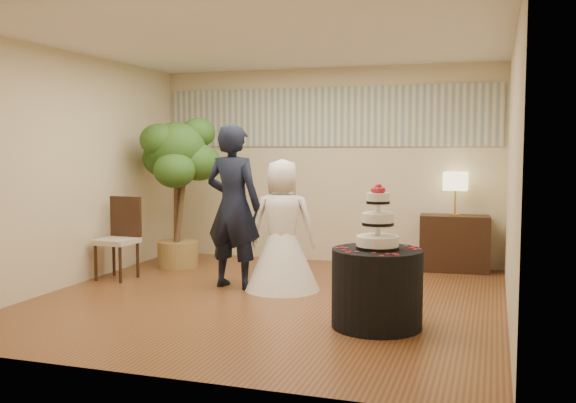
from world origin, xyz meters
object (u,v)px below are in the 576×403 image
(console, at_px, (454,243))
(ficus_tree, at_px, (177,191))
(wedding_cake, at_px, (378,217))
(groom, at_px, (233,206))
(cake_table, at_px, (377,288))
(bride, at_px, (282,225))
(table_lamp, at_px, (455,194))
(side_chair, at_px, (116,239))

(console, bearing_deg, ficus_tree, -171.15)
(wedding_cake, height_order, ficus_tree, ficus_tree)
(groom, relative_size, cake_table, 2.31)
(cake_table, height_order, ficus_tree, ficus_tree)
(groom, xyz_separation_m, ficus_tree, (-1.24, 0.96, 0.09))
(bride, bearing_deg, console, -147.15)
(console, xyz_separation_m, ficus_tree, (-3.68, -0.87, 0.68))
(wedding_cake, xyz_separation_m, ficus_tree, (-3.17, 2.11, 0.02))
(groom, bearing_deg, ficus_tree, -29.80)
(console, height_order, table_lamp, table_lamp)
(wedding_cake, height_order, table_lamp, wedding_cake)
(groom, xyz_separation_m, bride, (0.59, 0.06, -0.20))
(bride, xyz_separation_m, cake_table, (1.33, -1.21, -0.40))
(groom, xyz_separation_m, console, (2.44, 1.83, -0.59))
(cake_table, height_order, console, console)
(console, relative_size, table_lamp, 1.57)
(console, relative_size, side_chair, 0.88)
(cake_table, bearing_deg, ficus_tree, 146.31)
(table_lamp, xyz_separation_m, side_chair, (-4.03, -1.85, -0.53))
(console, distance_m, ficus_tree, 3.84)
(console, bearing_deg, table_lamp, 0.00)
(bride, distance_m, side_chair, 2.20)
(side_chair, bearing_deg, table_lamp, 28.26)
(ficus_tree, distance_m, side_chair, 1.17)
(groom, distance_m, ficus_tree, 1.57)
(bride, relative_size, table_lamp, 2.64)
(cake_table, relative_size, wedding_cake, 1.39)
(groom, height_order, console, groom)
(wedding_cake, relative_size, ficus_tree, 0.29)
(groom, distance_m, wedding_cake, 2.24)
(wedding_cake, relative_size, side_chair, 0.59)
(ficus_tree, bearing_deg, table_lamp, 13.26)
(cake_table, distance_m, console, 3.02)
(cake_table, distance_m, side_chair, 3.69)
(groom, bearing_deg, side_chair, 8.73)
(wedding_cake, height_order, side_chair, wedding_cake)
(groom, height_order, ficus_tree, ficus_tree)
(groom, relative_size, bride, 1.27)
(console, height_order, side_chair, side_chair)
(wedding_cake, xyz_separation_m, console, (0.52, 2.98, -0.66))
(cake_table, relative_size, table_lamp, 1.45)
(ficus_tree, bearing_deg, groom, -37.66)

